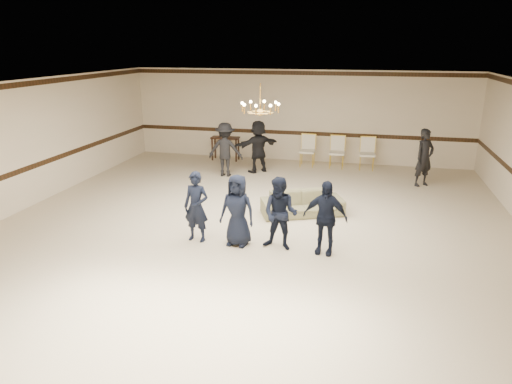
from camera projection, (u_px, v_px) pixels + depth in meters
room at (250, 164)px, 9.84m from camera, size 12.01×14.01×3.21m
chair_rail at (297, 133)px, 16.50m from camera, size 12.00×0.02×0.14m
crown_molding at (299, 73)px, 15.86m from camera, size 12.00×0.02×0.14m
chandelier at (260, 98)px, 10.38m from camera, size 0.94×0.94×0.89m
boy_a at (196, 207)px, 9.74m from camera, size 0.59×0.42×1.52m
boy_b at (237, 210)px, 9.54m from camera, size 0.79×0.57×1.52m
boy_c at (280, 214)px, 9.34m from camera, size 0.81×0.68×1.52m
boy_d at (325, 217)px, 9.14m from camera, size 0.93×0.47×1.52m
settee at (302, 203)px, 11.37m from camera, size 2.13×1.49×0.58m
adult_left at (225, 150)px, 14.59m from camera, size 1.13×0.69×1.70m
adult_mid at (258, 146)px, 15.04m from camera, size 1.50×1.44×1.70m
adult_right at (424, 158)px, 13.55m from camera, size 0.74×0.70×1.70m
banquet_chair_left at (307, 151)px, 15.85m from camera, size 0.54×0.54×1.06m
banquet_chair_mid at (337, 152)px, 15.63m from camera, size 0.52×0.52×1.06m
banquet_chair_right at (367, 154)px, 15.41m from camera, size 0.55×0.55×1.06m
console_table at (225, 148)px, 16.73m from camera, size 1.02×0.45×0.85m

